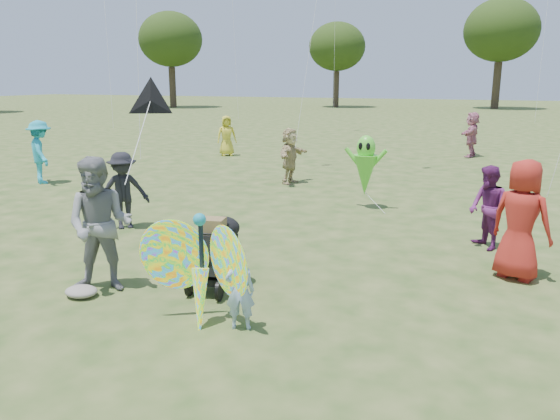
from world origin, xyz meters
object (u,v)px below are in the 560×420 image
Objects in this scene: adult_man at (100,225)px; jogging_stroller at (217,249)px; alien_kite at (365,168)px; butterfly_kite at (201,271)px; crowd_j at (472,134)px; crowd_e at (488,208)px; crowd_a at (521,220)px; crowd_b at (123,191)px; crowd_d at (290,156)px; child_girl at (240,291)px; crowd_g at (227,136)px; crowd_i at (41,152)px.

jogging_stroller is (1.50, 0.67, -0.37)m from adult_man.
butterfly_kite is at bearing -93.48° from alien_kite.
crowd_j is 16.33m from jogging_stroller.
crowd_e is at bearing 55.48° from butterfly_kite.
alien_kite is at bearing 86.52° from butterfly_kite.
crowd_a is 4.61m from jogging_stroller.
crowd_b is 5.04m from butterfly_kite.
crowd_a is at bearing -129.67° from crowd_d.
child_girl is 5.42m from crowd_b.
crowd_a reaches higher than crowd_d.
crowd_d reaches higher than crowd_g.
adult_man is 9.48m from crowd_i.
adult_man is at bearing -82.52° from crowd_e.
crowd_i is at bearing 9.93° from crowd_a.
butterfly_kite is at bearing -160.51° from crowd_d.
crowd_g is at bearing -20.87° from crowd_a.
crowd_e reaches higher than child_girl.
crowd_j is 1.60× the size of jogging_stroller.
crowd_b reaches higher than jogging_stroller.
crowd_b reaches higher than butterfly_kite.
adult_man is at bearing -109.46° from alien_kite.
adult_man is 1.29× the size of crowd_e.
butterfly_kite is (9.13, -6.57, -0.23)m from crowd_i.
child_girl is 6.95m from alien_kite.
crowd_j is (4.15, 16.79, -0.10)m from adult_man.
adult_man is 1.05× the size of crowd_a.
alien_kite reaches higher than crowd_e.
crowd_b is at bearing -174.55° from crowd_i.
adult_man is 6.62m from crowd_e.
crowd_i reaches higher than jogging_stroller.
crowd_e is 5.67m from butterfly_kite.
crowd_a is (3.20, 3.18, 0.44)m from child_girl.
jogging_stroller is at bearing -97.82° from alien_kite.
alien_kite reaches higher than crowd_d.
crowd_b is 1.44× the size of jogging_stroller.
crowd_b is at bearing -110.16° from crowd_g.
adult_man is at bearing -28.40° from child_girl.
crowd_e is at bearing -152.58° from crowd_i.
crowd_g is at bearing 62.22° from crowd_b.
child_girl is at bearing 5.28° from butterfly_kite.
crowd_i reaches higher than butterfly_kite.
crowd_j is 1.01× the size of alien_kite.
child_girl is 11.65m from crowd_i.
crowd_d is 8.40m from jogging_stroller.
crowd_j reaches higher than child_girl.
crowd_j is at bearing 79.79° from alien_kite.
alien_kite is (0.80, 5.86, 0.36)m from jogging_stroller.
crowd_e is (2.70, 4.62, 0.27)m from child_girl.
alien_kite reaches higher than crowd_b.
jogging_stroller is (1.97, -8.16, -0.20)m from crowd_d.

